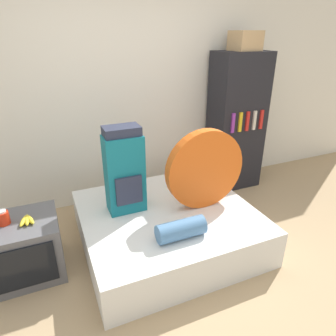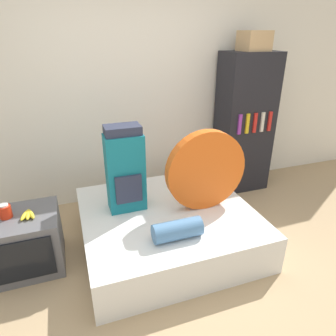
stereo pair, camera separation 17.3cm
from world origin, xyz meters
TOP-DOWN VIEW (x-y plane):
  - ground_plane at (0.00, 0.00)m, footprint 16.00×16.00m
  - wall_back at (0.00, 1.79)m, footprint 8.00×0.05m
  - bed at (0.02, 0.65)m, footprint 1.62×1.51m
  - backpack at (-0.33, 0.83)m, footprint 0.35×0.25m
  - tent_bag at (0.39, 0.60)m, footprint 0.78×0.10m
  - sleeping_roll at (-0.04, 0.21)m, footprint 0.42×0.17m
  - television at (-1.27, 0.74)m, footprint 0.60×0.57m
  - canister at (-1.38, 0.77)m, footprint 0.10×0.10m
  - banana_bunch at (-1.20, 0.72)m, footprint 0.13×0.17m
  - bookshelf at (1.36, 1.50)m, footprint 0.66×0.45m
  - cardboard_box at (1.35, 1.46)m, footprint 0.30×0.30m

SIDE VIEW (x-z plane):
  - ground_plane at x=0.00m, z-range 0.00..0.00m
  - bed at x=0.02m, z-range 0.00..0.37m
  - television at x=-1.27m, z-range 0.00..0.52m
  - sleeping_roll at x=-0.04m, z-range 0.37..0.54m
  - banana_bunch at x=-1.20m, z-range 0.52..0.56m
  - canister at x=-1.38m, z-range 0.52..0.64m
  - tent_bag at x=0.39m, z-range 0.37..1.15m
  - backpack at x=-0.33m, z-range 0.36..1.19m
  - bookshelf at x=1.36m, z-range 0.00..1.75m
  - wall_back at x=0.00m, z-range 0.00..2.60m
  - cardboard_box at x=1.35m, z-range 1.75..1.97m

